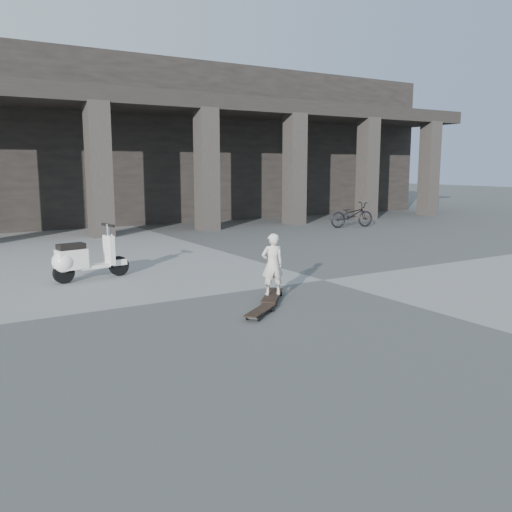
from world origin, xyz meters
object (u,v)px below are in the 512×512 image
skateboard_spare (261,311)px  bicycle (352,215)px  child (272,264)px  longboard (272,296)px  scooter (78,260)px

skateboard_spare → bicycle: 11.84m
child → longboard: bearing=-138.3°
skateboard_spare → child: bearing=10.5°
scooter → bicycle: 11.20m
bicycle → child: bearing=141.9°
bicycle → scooter: bearing=121.9°
scooter → child: bearing=-63.1°
longboard → scooter: bearing=77.1°
child → bicycle: size_ratio=0.59×
skateboard_spare → child: (0.63, 0.66, 0.52)m
skateboard_spare → scooter: size_ratio=0.50×
longboard → bicycle: 10.93m
longboard → skateboard_spare: bearing=177.1°
skateboard_spare → longboard: bearing=10.5°
longboard → child: 0.51m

